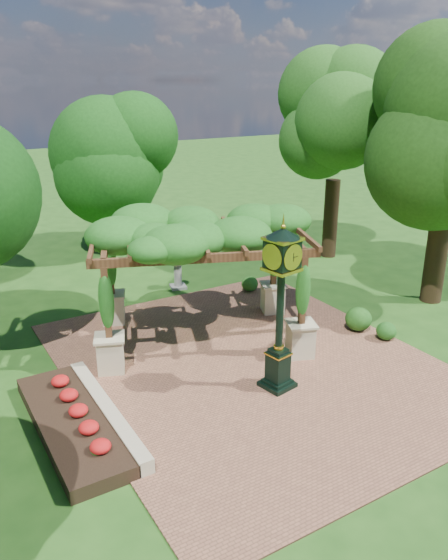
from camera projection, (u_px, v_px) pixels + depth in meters
ground at (269, 379)px, 15.45m from camera, size 120.00×120.00×0.00m
brick_plaza at (250, 363)px, 16.25m from camera, size 10.00×12.00×0.04m
border_wall at (107, 412)px, 13.56m from camera, size 0.35×5.00×0.40m
flower_bed at (71, 424)px, 13.13m from camera, size 1.50×5.00×0.36m
pedestal_clock at (281, 295)px, 14.08m from camera, size 1.05×1.05×4.58m
pergola at (199, 239)px, 16.71m from camera, size 7.61×6.21×4.13m
sundial at (178, 277)px, 22.05m from camera, size 0.73×0.73×1.11m
shrub_front at (386, 331)px, 17.64m from camera, size 0.80×0.80×0.58m
shrub_mid at (358, 319)px, 18.27m from camera, size 1.08×1.08×0.79m
shrub_back at (250, 284)px, 21.70m from camera, size 0.81×0.81×0.60m
tree_north at (132, 151)px, 25.86m from camera, size 4.71×4.71×6.97m
tree_east_far at (338, 116)px, 24.05m from camera, size 3.82×3.82×9.45m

